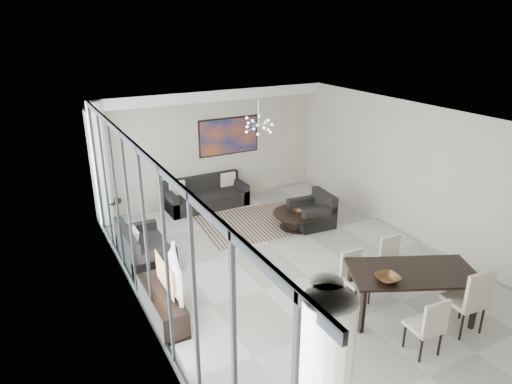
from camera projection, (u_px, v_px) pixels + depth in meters
room_shell at (332, 200)px, 8.21m from camera, size 6.00×9.00×2.90m
window_wall at (152, 239)px, 6.73m from camera, size 0.37×8.95×2.90m
soffit at (212, 95)px, 11.07m from camera, size 5.98×0.40×0.26m
painting at (229, 136)px, 11.83m from camera, size 1.68×0.04×0.98m
chandelier at (258, 125)px, 9.87m from camera, size 0.66×0.66×0.71m
rug at (255, 223)px, 10.72m from camera, size 2.58×2.06×0.01m
coffee_table at (296, 219)px, 10.44m from camera, size 1.07×1.07×0.37m
bowl_coffee at (298, 212)px, 10.34m from camera, size 0.24×0.24×0.07m
sofa_main at (206, 197)px, 11.62m from camera, size 2.04×0.84×0.74m
loveseat at (143, 250)px, 8.95m from camera, size 0.84×1.49×0.75m
armchair at (313, 214)px, 10.58m from camera, size 0.92×0.96×0.76m
side_table at (114, 208)px, 10.63m from camera, size 0.40×0.40×0.56m
tv_console at (162, 305)px, 7.29m from camera, size 0.41×1.47×0.46m
television at (170, 274)px, 7.15m from camera, size 0.37×1.05×0.60m
dining_table at (412, 276)px, 7.15m from camera, size 2.19×1.72×0.82m
dining_chair_sw at (430, 324)px, 6.34m from camera, size 0.47×0.47×0.94m
dining_chair_se at (472, 297)px, 6.76m from camera, size 0.56×0.56×1.12m
dining_chair_nw at (354, 273)px, 7.65m from camera, size 0.42×0.42×0.90m
dining_chair_ne at (392, 258)px, 8.12m from camera, size 0.45×0.45×0.90m
bowl_dining at (388, 278)px, 6.84m from camera, size 0.40×0.40×0.09m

